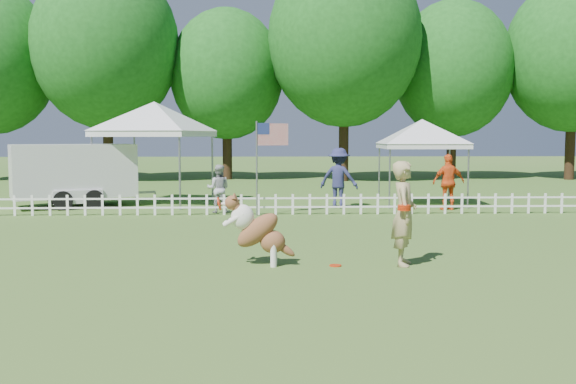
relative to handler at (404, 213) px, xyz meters
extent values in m
plane|color=#315F1E|center=(-1.37, 0.44, -0.93)|extent=(120.00, 120.00, 0.00)
imported|color=tan|center=(0.00, 0.00, 0.00)|extent=(0.58, 0.76, 1.85)
cylinder|color=red|center=(-1.22, -0.03, -0.92)|extent=(0.28, 0.28, 0.02)
imported|color=#A4A4AA|center=(-3.82, 7.97, -0.21)|extent=(0.74, 0.59, 1.44)
imported|color=#252850|center=(-0.07, 9.14, 0.03)|extent=(1.41, 1.12, 1.91)
imported|color=#ED551B|center=(3.26, 8.45, -0.06)|extent=(1.06, 0.54, 1.73)
camera|label=1|loc=(-2.49, -11.14, 1.36)|focal=40.00mm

